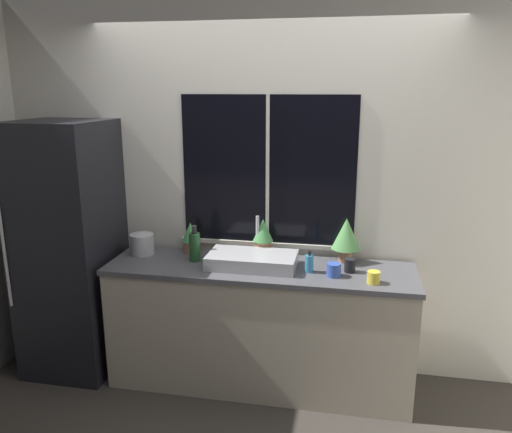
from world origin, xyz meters
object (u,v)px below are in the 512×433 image
(sink, at_px, (252,260))
(soap_bottle, at_px, (309,263))
(bottle_tall, at_px, (195,246))
(mug_blue, at_px, (334,270))
(potted_plant_right, at_px, (346,236))
(potted_plant_center, at_px, (263,236))
(mug_black, at_px, (350,265))
(potted_plant_left, at_px, (191,237))
(kettle, at_px, (142,243))
(refrigerator, at_px, (71,249))
(mug_yellow, at_px, (374,277))

(sink, distance_m, soap_bottle, 0.39)
(bottle_tall, bearing_deg, sink, -4.84)
(soap_bottle, bearing_deg, sink, 175.00)
(sink, xyz_separation_m, mug_blue, (0.55, -0.08, -0.00))
(potted_plant_right, height_order, soap_bottle, potted_plant_right)
(potted_plant_center, bearing_deg, potted_plant_right, 0.00)
(potted_plant_center, bearing_deg, sink, -99.75)
(soap_bottle, height_order, mug_black, soap_bottle)
(mug_blue, bearing_deg, potted_plant_center, 150.46)
(potted_plant_right, xyz_separation_m, bottle_tall, (-1.03, -0.18, -0.09))
(potted_plant_center, relative_size, potted_plant_right, 0.89)
(potted_plant_left, height_order, soap_bottle, potted_plant_left)
(bottle_tall, bearing_deg, potted_plant_left, 116.33)
(sink, xyz_separation_m, potted_plant_left, (-0.50, 0.21, 0.07))
(potted_plant_center, distance_m, mug_black, 0.65)
(potted_plant_center, xyz_separation_m, soap_bottle, (0.35, -0.25, -0.09))
(potted_plant_left, xyz_separation_m, soap_bottle, (0.89, -0.25, -0.06))
(bottle_tall, height_order, kettle, bottle_tall)
(sink, distance_m, mug_black, 0.65)
(mug_blue, bearing_deg, refrigerator, 177.43)
(kettle, bearing_deg, bottle_tall, -9.41)
(sink, distance_m, potted_plant_center, 0.24)
(sink, bearing_deg, soap_bottle, -5.00)
(potted_plant_right, height_order, mug_blue, potted_plant_right)
(bottle_tall, height_order, mug_yellow, bottle_tall)
(refrigerator, relative_size, potted_plant_right, 5.87)
(refrigerator, bearing_deg, soap_bottle, -1.31)
(potted_plant_center, xyz_separation_m, kettle, (-0.87, -0.11, -0.07))
(sink, relative_size, potted_plant_center, 2.15)
(potted_plant_left, height_order, potted_plant_center, potted_plant_center)
(sink, distance_m, mug_yellow, 0.81)
(soap_bottle, bearing_deg, refrigerator, 178.69)
(soap_bottle, bearing_deg, potted_plant_right, 46.95)
(mug_blue, distance_m, mug_black, 0.14)
(potted_plant_left, bearing_deg, mug_blue, -15.45)
(potted_plant_center, xyz_separation_m, bottle_tall, (-0.45, -0.18, -0.05))
(potted_plant_right, bearing_deg, mug_black, -80.41)
(potted_plant_center, xyz_separation_m, mug_blue, (0.51, -0.29, -0.11))
(potted_plant_right, relative_size, kettle, 1.83)
(potted_plant_center, bearing_deg, soap_bottle, -34.85)
(potted_plant_left, relative_size, mug_black, 2.47)
(mug_black, distance_m, mug_yellow, 0.22)
(potted_plant_left, height_order, bottle_tall, bottle_tall)
(bottle_tall, bearing_deg, mug_black, -1.04)
(potted_plant_left, distance_m, potted_plant_right, 1.12)
(soap_bottle, relative_size, mug_yellow, 1.87)
(refrigerator, relative_size, potted_plant_center, 6.63)
(refrigerator, bearing_deg, mug_yellow, -4.20)
(soap_bottle, distance_m, bottle_tall, 0.81)
(sink, bearing_deg, mug_black, 1.41)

